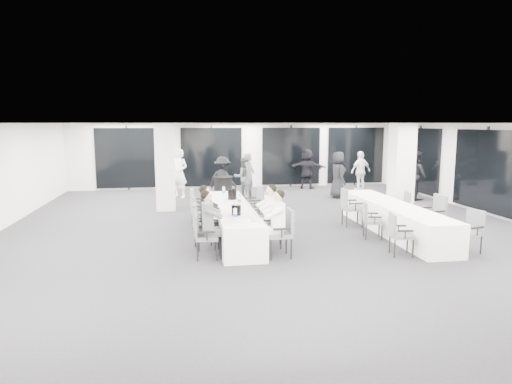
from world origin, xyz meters
The scene contains 43 objects.
room centered at (0.89, 1.11, 1.39)m, with size 14.04×16.04×2.84m.
column_left centered at (-2.80, 3.20, 1.40)m, with size 0.60×0.60×2.80m, color silver.
column_right centered at (4.20, 1.00, 1.40)m, with size 0.60×0.60×2.80m, color silver.
banquet_table_main centered at (-1.04, -0.50, 0.38)m, with size 0.90×5.00×0.75m, color white.
banquet_table_side centered at (3.07, -0.92, 0.38)m, with size 0.90×5.00×0.75m, color white.
cocktail_table centered at (-0.88, 3.80, 0.50)m, with size 0.71×0.71×0.98m.
chair_main_left_near centered at (-1.87, -2.40, 0.54)m, with size 0.50×0.55×0.95m.
chair_main_left_second centered at (-1.86, -1.65, 0.51)m, with size 0.52×0.56×0.89m.
chair_main_left_mid centered at (-1.86, -0.90, 0.51)m, with size 0.50×0.54×0.89m.
chair_main_left_fourth centered at (-1.86, 0.15, 0.52)m, with size 0.53×0.56×0.91m.
chair_main_left_far centered at (-1.87, 1.16, 0.55)m, with size 0.55×0.59×0.97m.
chair_main_right_near centered at (-0.20, -2.54, 0.58)m, with size 0.52×0.58×1.02m.
chair_main_right_second centered at (-0.20, -1.74, 0.58)m, with size 0.60×0.64×1.02m.
chair_main_right_mid centered at (-0.20, -0.72, 0.55)m, with size 0.58×0.61×0.96m.
chair_main_right_fourth centered at (-0.20, 0.21, 0.54)m, with size 0.51×0.56×0.95m.
chair_main_right_far centered at (-0.20, 1.11, 0.55)m, with size 0.53×0.58×0.97m.
chair_side_left_near centered at (2.24, -2.84, 0.52)m, with size 0.53×0.56×0.91m.
chair_side_left_mid centered at (2.24, -1.36, 0.51)m, with size 0.54×0.57×0.89m.
chair_side_left_far centered at (2.23, 0.00, 0.59)m, with size 0.56×0.61×1.03m.
chair_side_right_near centered at (3.90, -2.88, 0.54)m, with size 0.58×0.60×0.94m.
chair_side_right_mid centered at (3.91, -1.41, 0.59)m, with size 0.55×0.61×1.04m.
chair_side_right_far centered at (3.89, 0.22, 0.50)m, with size 0.50×0.54×0.88m.
seated_guest_a centered at (-1.70, -2.40, 0.81)m, with size 0.50×0.38×1.44m.
seated_guest_b centered at (-1.70, -1.64, 0.81)m, with size 0.50×0.38×1.44m.
seated_guest_c centered at (-0.37, -2.55, 0.81)m, with size 0.50×0.38×1.44m.
seated_guest_d centered at (-0.37, -1.72, 0.81)m, with size 0.50×0.38×1.44m.
standing_guest_a centered at (0.22, 5.19, 0.96)m, with size 0.70×0.56×1.91m, color #525459.
standing_guest_b centered at (0.03, 5.40, 0.86)m, with size 0.83×0.51×1.73m, color #525459.
standing_guest_c centered at (-0.85, 4.37, 0.92)m, with size 1.19×0.61×1.84m, color black.
standing_guest_d centered at (5.03, 6.16, 0.93)m, with size 1.10×0.62×1.87m, color white.
standing_guest_e centered at (3.51, 4.63, 0.99)m, with size 0.95×0.58×1.97m, color black.
standing_guest_f centered at (3.03, 7.20, 0.97)m, with size 1.78×0.68×1.94m, color black.
standing_guest_g centered at (-2.37, 5.66, 1.04)m, with size 0.76×0.61×2.08m, color white.
standing_guest_h centered at (6.20, 3.79, 1.02)m, with size 0.99×0.60×2.04m, color black.
ice_bucket_near centered at (-1.08, -1.67, 0.87)m, with size 0.21×0.21×0.24m, color black.
ice_bucket_far centered at (-0.94, 0.47, 0.89)m, with size 0.24×0.24×0.27m, color black.
water_bottle_a centered at (-1.17, -2.18, 0.87)m, with size 0.08×0.08×0.24m, color silver.
water_bottle_b centered at (-0.84, -0.32, 0.87)m, with size 0.08×0.08×0.24m, color silver.
water_bottle_c centered at (-1.09, 1.26, 0.87)m, with size 0.08×0.08×0.24m, color silver.
plate_a centered at (-1.10, -2.00, 0.76)m, with size 0.19×0.19×0.03m.
plate_b centered at (-0.80, -2.42, 0.76)m, with size 0.21×0.21×0.03m.
plate_c centered at (-0.96, -1.05, 0.76)m, with size 0.18×0.18×0.03m.
wine_glass centered at (-0.90, -2.80, 0.91)m, with size 0.08×0.08×0.21m.
Camera 1 is at (-2.26, -11.67, 2.81)m, focal length 32.00 mm.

